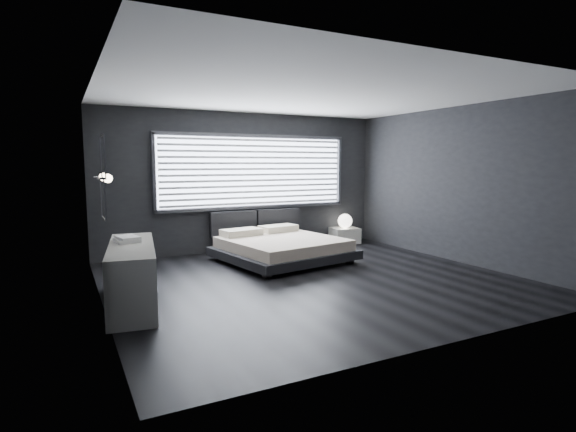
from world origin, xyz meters
name	(u,v)px	position (x,y,z in m)	size (l,w,h in m)	color
room	(314,189)	(0.00, 0.00, 1.40)	(6.04, 6.00, 2.80)	black
window	(256,172)	(0.20, 2.70, 1.61)	(4.14, 0.09, 1.52)	white
headboard	(256,222)	(0.18, 2.64, 0.57)	(1.96, 0.16, 0.52)	black
sconce_near	(108,178)	(-2.88, 0.05, 1.60)	(0.18, 0.11, 0.11)	silver
sconce_far	(103,177)	(-2.88, 0.65, 1.60)	(0.18, 0.11, 0.11)	silver
wall_art_upper	(103,157)	(-2.98, -0.55, 1.85)	(0.01, 0.48, 0.48)	#47474C
wall_art_lower	(103,199)	(-2.98, -0.30, 1.38)	(0.01, 0.48, 0.48)	#47474C
bed	(282,247)	(0.17, 1.44, 0.25)	(2.41, 2.34, 0.54)	black
nightstand	(345,235)	(2.26, 2.47, 0.17)	(0.59, 0.49, 0.34)	silver
orb_lamp	(345,221)	(2.25, 2.44, 0.50)	(0.32, 0.32, 0.32)	white
dresser	(133,275)	(-2.65, -0.02, 0.39)	(0.83, 1.99, 0.77)	silver
book_stack	(127,239)	(-2.66, 0.22, 0.81)	(0.32, 0.40, 0.07)	white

